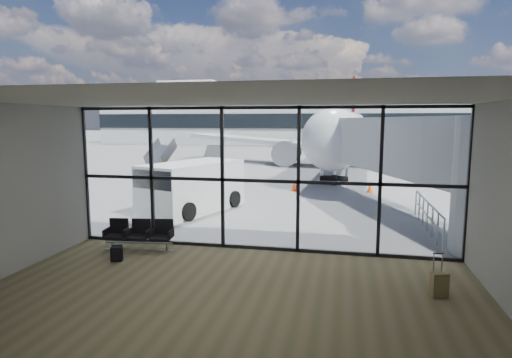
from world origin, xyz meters
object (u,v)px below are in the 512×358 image
(airliner, at_px, (347,133))
(mobile_stairs, at_px, (156,170))
(belt_loader, at_px, (211,164))
(suitcase, at_px, (439,284))
(seating_row, at_px, (140,233))
(backpack, at_px, (117,254))
(service_van, at_px, (191,186))

(airliner, relative_size, mobile_stairs, 11.27)
(belt_loader, bearing_deg, mobile_stairs, -136.59)
(suitcase, height_order, belt_loader, belt_loader)
(suitcase, distance_m, airliner, 31.41)
(seating_row, relative_size, backpack, 4.55)
(backpack, relative_size, service_van, 0.09)
(service_van, bearing_deg, seating_row, -66.15)
(backpack, height_order, airliner, airliner)
(seating_row, relative_size, suitcase, 2.11)
(suitcase, bearing_deg, backpack, 156.90)
(service_van, relative_size, belt_loader, 1.21)
(seating_row, height_order, mobile_stairs, mobile_stairs)
(suitcase, bearing_deg, mobile_stairs, 112.25)
(seating_row, distance_m, mobile_stairs, 17.74)
(backpack, bearing_deg, suitcase, -20.49)
(seating_row, distance_m, backpack, 1.30)
(suitcase, relative_size, service_van, 0.18)
(seating_row, relative_size, mobile_stairs, 0.65)
(airliner, xyz_separation_m, mobile_stairs, (-13.35, -12.88, -2.37))
(backpack, xyz_separation_m, airliner, (6.47, 30.45, 2.68))
(seating_row, xyz_separation_m, suitcase, (8.49, -2.04, -0.22))
(seating_row, xyz_separation_m, mobile_stairs, (-6.99, 16.30, 0.00))
(suitcase, xyz_separation_m, airliner, (-2.13, 31.22, 2.60))
(seating_row, relative_size, belt_loader, 0.47)
(airliner, height_order, service_van, airliner)
(backpack, relative_size, suitcase, 0.46)
(seating_row, bearing_deg, airliner, 70.43)
(backpack, height_order, suitcase, suitcase)
(backpack, distance_m, mobile_stairs, 18.87)
(backpack, relative_size, airliner, 0.01)
(airliner, bearing_deg, belt_loader, -136.50)
(backpack, distance_m, airliner, 31.24)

